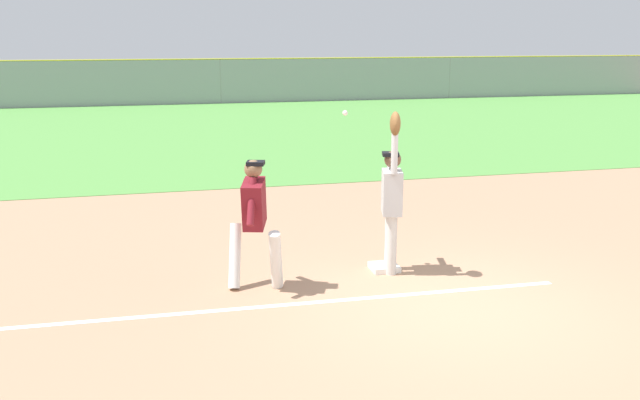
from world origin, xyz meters
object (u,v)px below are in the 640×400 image
Objects in this scene: parked_car_red at (48,86)px; parked_car_green at (161,85)px; fielder at (392,195)px; parked_car_tan at (373,81)px; runner at (254,215)px; baseball at (345,113)px; parked_car_silver at (272,82)px; first_base at (384,267)px.

parked_car_red and parked_car_green have the same top height.
fielder is 31.03m from parked_car_tan.
parked_car_red is (-6.09, 29.52, -0.32)m from runner.
baseball is 28.71m from parked_car_green.
parked_car_silver is (6.04, 0.79, 0.00)m from parked_car_green.
baseball reaches higher than parked_car_red.
first_base is 0.09× the size of parked_car_tan.
parked_car_red is 17.49m from parked_car_tan.
parked_car_green is (-0.48, 29.19, -0.32)m from runner.
runner is 0.39× the size of parked_car_red.
parked_car_green is (-1.85, 28.61, -1.54)m from baseball.
first_base is at bearing -101.87° from parked_car_silver.
baseball is at bearing -19.31° from fielder.
parked_car_green is at bearing 94.68° from first_base.
fielder is 29.10m from parked_car_green.
parked_car_red is at bearing -60.19° from fielder.
parked_car_red is 11.66m from parked_car_silver.
runner is 29.20m from parked_car_green.
runner is at bearing -170.93° from first_base.
runner is 30.50m from parked_car_silver.
parked_car_red and parked_car_silver have the same top height.
parked_car_silver is at bearing -82.44° from fielder.
baseball is 30.88m from parked_car_tan.
fielder reaches higher than first_base.
fielder is 0.50× the size of parked_car_green.
parked_car_green and parked_car_silver have the same top height.
parked_car_silver is 1.02× the size of parked_car_tan.
parked_car_silver is (11.65, 0.46, 0.00)m from parked_car_red.
fielder is 1.95m from runner.
first_base is 1.09m from fielder.
first_base is at bearing -109.05° from parked_car_tan.
first_base is 5.14× the size of baseball.
runner reaches higher than parked_car_silver.
parked_car_red reaches higher than first_base.
parked_car_red is (-7.46, 28.94, -1.54)m from baseball.
parked_car_green is at bearing -70.73° from fielder.
parked_car_red is 5.62m from parked_car_green.
baseball is at bearing 151.71° from first_base.
runner is 1.92m from baseball.
parked_car_red is 0.97× the size of parked_car_green.
parked_car_green reaches higher than first_base.
first_base is 0.09× the size of parked_car_red.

